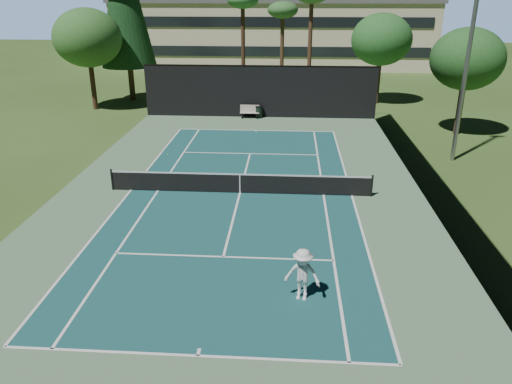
# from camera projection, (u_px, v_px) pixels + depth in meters

# --- Properties ---
(ground) EXTENTS (160.00, 160.00, 0.00)m
(ground) POSITION_uv_depth(u_px,v_px,m) (240.00, 193.00, 24.63)
(ground) COLOR #32521E
(ground) RESTS_ON ground
(apron_slab) EXTENTS (18.00, 32.00, 0.01)m
(apron_slab) POSITION_uv_depth(u_px,v_px,m) (240.00, 193.00, 24.63)
(apron_slab) COLOR #567B57
(apron_slab) RESTS_ON ground
(court_surface) EXTENTS (10.97, 23.77, 0.01)m
(court_surface) POSITION_uv_depth(u_px,v_px,m) (240.00, 193.00, 24.63)
(court_surface) COLOR #184C4D
(court_surface) RESTS_ON ground
(court_lines) EXTENTS (11.07, 23.87, 0.01)m
(court_lines) POSITION_uv_depth(u_px,v_px,m) (240.00, 193.00, 24.63)
(court_lines) COLOR white
(court_lines) RESTS_ON ground
(tennis_net) EXTENTS (12.90, 0.10, 1.10)m
(tennis_net) POSITION_uv_depth(u_px,v_px,m) (240.00, 183.00, 24.43)
(tennis_net) COLOR black
(tennis_net) RESTS_ON ground
(fence) EXTENTS (18.04, 32.05, 4.03)m
(fence) POSITION_uv_depth(u_px,v_px,m) (240.00, 154.00, 23.94)
(fence) COLOR black
(fence) RESTS_ON ground
(player) EXTENTS (1.28, 0.90, 1.80)m
(player) POSITION_uv_depth(u_px,v_px,m) (302.00, 275.00, 15.86)
(player) COLOR white
(player) RESTS_ON ground
(tennis_ball_b) EXTENTS (0.06, 0.06, 0.06)m
(tennis_ball_b) POSITION_uv_depth(u_px,v_px,m) (172.00, 187.00, 25.36)
(tennis_ball_b) COLOR #C1E534
(tennis_ball_b) RESTS_ON ground
(tennis_ball_c) EXTENTS (0.06, 0.06, 0.06)m
(tennis_ball_c) POSITION_uv_depth(u_px,v_px,m) (279.00, 183.00, 25.90)
(tennis_ball_c) COLOR #D8ED36
(tennis_ball_c) RESTS_ON ground
(tennis_ball_d) EXTENTS (0.06, 0.06, 0.06)m
(tennis_ball_d) POSITION_uv_depth(u_px,v_px,m) (168.00, 154.00, 30.40)
(tennis_ball_d) COLOR #DBED36
(tennis_ball_d) RESTS_ON ground
(park_bench) EXTENTS (1.50, 0.45, 1.02)m
(park_bench) POSITION_uv_depth(u_px,v_px,m) (250.00, 111.00, 38.93)
(park_bench) COLOR beige
(park_bench) RESTS_ON ground
(trash_bin) EXTENTS (0.56, 0.56, 0.95)m
(trash_bin) POSITION_uv_depth(u_px,v_px,m) (259.00, 112.00, 39.00)
(trash_bin) COLOR black
(trash_bin) RESTS_ON ground
(palm_a) EXTENTS (2.80, 2.80, 9.32)m
(palm_a) POSITION_uv_depth(u_px,v_px,m) (243.00, 4.00, 43.88)
(palm_a) COLOR #412A1C
(palm_a) RESTS_ON ground
(palm_b) EXTENTS (2.80, 2.80, 8.42)m
(palm_b) POSITION_uv_depth(u_px,v_px,m) (283.00, 13.00, 45.83)
(palm_b) COLOR #4F3622
(palm_b) RESTS_ON ground
(decid_tree_a) EXTENTS (5.12, 5.12, 7.62)m
(decid_tree_a) POSITION_uv_depth(u_px,v_px,m) (381.00, 40.00, 42.32)
(decid_tree_a) COLOR #422C1C
(decid_tree_a) RESTS_ON ground
(decid_tree_b) EXTENTS (4.80, 4.80, 7.14)m
(decid_tree_b) POSITION_uv_depth(u_px,v_px,m) (467.00, 59.00, 32.95)
(decid_tree_b) COLOR #4B3820
(decid_tree_b) RESTS_ON ground
(decid_tree_c) EXTENTS (5.44, 5.44, 8.09)m
(decid_tree_c) POSITION_uv_depth(u_px,v_px,m) (87.00, 38.00, 40.00)
(decid_tree_c) COLOR #472C1E
(decid_tree_c) RESTS_ON ground
(campus_building) EXTENTS (40.50, 12.50, 8.30)m
(campus_building) POSITION_uv_depth(u_px,v_px,m) (274.00, 32.00, 65.58)
(campus_building) COLOR beige
(campus_building) RESTS_ON ground
(light_pole) EXTENTS (0.90, 0.25, 12.22)m
(light_pole) POSITION_uv_depth(u_px,v_px,m) (469.00, 47.00, 27.01)
(light_pole) COLOR gray
(light_pole) RESTS_ON ground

